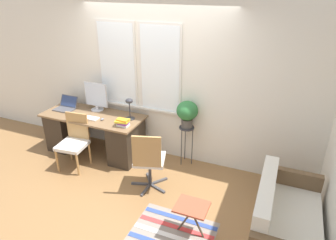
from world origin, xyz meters
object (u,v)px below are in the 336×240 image
object	(u,v)px
book_stack	(123,122)
plant_stand	(187,132)
laptop	(66,107)
keyboard	(87,117)
desk_lamp	(129,105)
monitor	(96,97)
potted_plant	(187,112)
mouse	(102,119)
couch_loveseat	(283,226)
folding_stool	(192,209)
office_chair_swivel	(149,160)
desk_chair_wooden	(74,140)

from	to	relation	value
book_stack	plant_stand	world-z (taller)	book_stack
laptop	keyboard	xyz separation A→B (m)	(0.58, -0.17, -0.04)
desk_lamp	plant_stand	world-z (taller)	desk_lamp
monitor	potted_plant	xyz separation A→B (m)	(1.66, 0.06, -0.03)
plant_stand	mouse	bearing A→B (deg)	-163.55
laptop	desk_lamp	size ratio (longest dim) A/B	0.98
couch_loveseat	monitor	bearing A→B (deg)	70.20
folding_stool	keyboard	bearing A→B (deg)	154.58
desk_lamp	folding_stool	world-z (taller)	desk_lamp
office_chair_swivel	plant_stand	distance (m)	0.91
plant_stand	potted_plant	distance (m)	0.35
mouse	office_chair_swivel	xyz separation A→B (m)	(1.07, -0.47, -0.24)
mouse	couch_loveseat	xyz separation A→B (m)	(2.92, -0.84, -0.45)
mouse	folding_stool	bearing A→B (deg)	-29.13
office_chair_swivel	book_stack	bearing A→B (deg)	-49.66
mouse	potted_plant	bearing A→B (deg)	16.45
book_stack	desk_chair_wooden	distance (m)	0.87
desk_lamp	folding_stool	xyz separation A→B (m)	(1.52, -1.29, -0.59)
laptop	potted_plant	world-z (taller)	potted_plant
desk_chair_wooden	folding_stool	distance (m)	2.35
couch_loveseat	office_chair_swivel	bearing A→B (deg)	78.82
folding_stool	laptop	bearing A→B (deg)	156.34
potted_plant	folding_stool	xyz separation A→B (m)	(0.58, -1.46, -0.55)
office_chair_swivel	couch_loveseat	world-z (taller)	office_chair_swivel
potted_plant	office_chair_swivel	bearing A→B (deg)	-107.02
laptop	plant_stand	distance (m)	2.22
monitor	book_stack	distance (m)	0.87
keyboard	mouse	xyz separation A→B (m)	(0.29, 0.02, 0.01)
office_chair_swivel	couch_loveseat	distance (m)	1.90
potted_plant	plant_stand	bearing A→B (deg)	45.00
desk_lamp	desk_chair_wooden	xyz separation A→B (m)	(-0.72, -0.59, -0.52)
monitor	folding_stool	distance (m)	2.71
monitor	desk_lamp	world-z (taller)	monitor
desk_lamp	couch_loveseat	size ratio (longest dim) A/B	0.27
laptop	keyboard	bearing A→B (deg)	-16.49
folding_stool	office_chair_swivel	bearing A→B (deg)	144.83
folding_stool	plant_stand	bearing A→B (deg)	111.73
keyboard	potted_plant	size ratio (longest dim) A/B	0.95
book_stack	potted_plant	size ratio (longest dim) A/B	0.52
keyboard	potted_plant	bearing A→B (deg)	14.27
monitor	couch_loveseat	size ratio (longest dim) A/B	0.37
plant_stand	folding_stool	xyz separation A→B (m)	(0.58, -1.46, -0.19)
book_stack	couch_loveseat	world-z (taller)	book_stack
monitor	keyboard	size ratio (longest dim) A/B	1.19
mouse	plant_stand	size ratio (longest dim) A/B	0.11
mouse	folding_stool	xyz separation A→B (m)	(1.91, -1.07, -0.36)
monitor	keyboard	world-z (taller)	monitor
folding_stool	couch_loveseat	bearing A→B (deg)	12.82
monitor	keyboard	xyz separation A→B (m)	(0.04, -0.35, -0.24)
mouse	potted_plant	xyz separation A→B (m)	(1.33, 0.39, 0.19)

